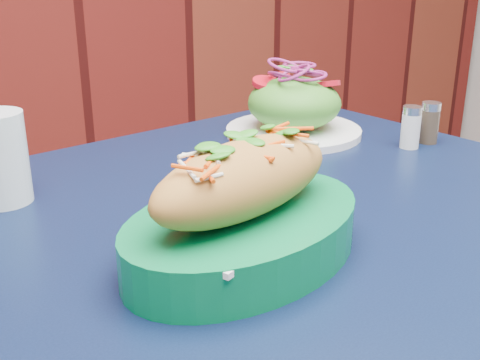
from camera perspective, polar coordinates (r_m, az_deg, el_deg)
cafe_table at (r=0.77m, az=6.04°, el=-8.34°), size 0.86×0.86×0.75m
banh_mi_basket at (r=0.59m, az=0.42°, el=-3.00°), size 0.31×0.24×0.13m
salad_plate at (r=1.00m, az=5.14°, el=6.84°), size 0.23×0.23×0.12m
salt_shaker at (r=0.97m, az=15.88°, el=4.84°), size 0.03×0.03×0.07m
pepper_shaker at (r=1.00m, az=17.53°, el=5.19°), size 0.03×0.03×0.07m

